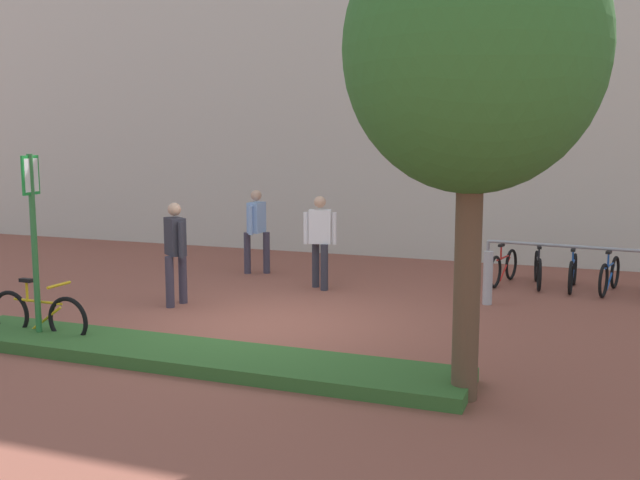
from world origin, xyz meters
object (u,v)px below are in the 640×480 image
at_px(parking_sign_post, 33,221).
at_px(bike_rack_cluster, 573,271).
at_px(bike_at_sign, 39,316).
at_px(tree_sidewalk, 474,51).
at_px(person_suited_navy, 175,247).
at_px(person_shirt_white, 257,226).
at_px(bollard_steel, 488,278).
at_px(person_casual_tan, 320,236).

distance_m(parking_sign_post, bike_rack_cluster, 9.25).
distance_m(bike_at_sign, bike_rack_cluster, 9.15).
height_order(tree_sidewalk, person_suited_navy, tree_sidewalk).
height_order(bike_at_sign, person_shirt_white, person_shirt_white).
relative_size(parking_sign_post, bike_rack_cluster, 0.80).
bearing_deg(person_suited_navy, parking_sign_post, -101.82).
bearing_deg(bollard_steel, person_casual_tan, 176.45).
height_order(bike_rack_cluster, bollard_steel, bollard_steel).
distance_m(parking_sign_post, bollard_steel, 7.12).
height_order(parking_sign_post, person_suited_navy, parking_sign_post).
height_order(tree_sidewalk, bike_rack_cluster, tree_sidewalk).
xyz_separation_m(tree_sidewalk, bollard_steel, (-0.39, 4.58, -3.19)).
distance_m(tree_sidewalk, person_casual_tan, 6.46).
bearing_deg(bike_at_sign, person_suited_navy, 75.67).
relative_size(tree_sidewalk, bike_at_sign, 3.05).
xyz_separation_m(person_casual_tan, person_shirt_white, (-1.75, 0.97, 0.00)).
height_order(bollard_steel, person_shirt_white, person_shirt_white).
bearing_deg(tree_sidewalk, bike_rack_cluster, 81.82).
bearing_deg(bike_at_sign, person_casual_tan, 62.43).
xyz_separation_m(parking_sign_post, person_shirt_white, (0.55, 5.67, -0.69)).
bearing_deg(person_suited_navy, person_shirt_white, 89.85).
height_order(parking_sign_post, bollard_steel, parking_sign_post).
relative_size(person_casual_tan, person_suited_navy, 1.00).
relative_size(tree_sidewalk, person_suited_navy, 2.98).
distance_m(person_casual_tan, person_shirt_white, 2.00).
xyz_separation_m(bike_rack_cluster, person_suited_navy, (-6.13, -3.66, 0.64)).
height_order(person_casual_tan, person_shirt_white, same).
xyz_separation_m(bollard_steel, person_casual_tan, (-3.07, 0.19, 0.53)).
distance_m(parking_sign_post, person_casual_tan, 5.28).
relative_size(person_shirt_white, person_suited_navy, 1.00).
height_order(person_casual_tan, person_suited_navy, same).
bearing_deg(person_casual_tan, bollard_steel, -3.55).
bearing_deg(person_shirt_white, person_suited_navy, -90.15).
relative_size(person_casual_tan, person_shirt_white, 1.00).
bearing_deg(bike_at_sign, parking_sign_post, -49.03).
height_order(tree_sidewalk, person_shirt_white, tree_sidewalk).
distance_m(bike_at_sign, bollard_steel, 7.02).
distance_m(bollard_steel, person_shirt_white, 4.99).
bearing_deg(bollard_steel, person_shirt_white, 166.51).
bearing_deg(bike_rack_cluster, tree_sidewalk, -98.18).
bearing_deg(parking_sign_post, person_casual_tan, 63.87).
bearing_deg(person_casual_tan, person_suited_navy, -130.02).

